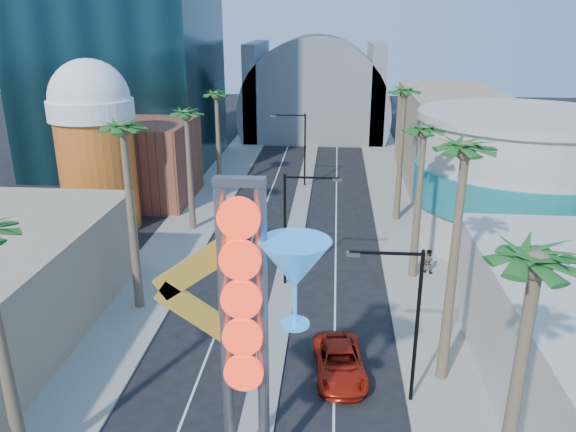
# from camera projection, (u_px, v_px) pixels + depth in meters

# --- Properties ---
(sidewalk_west) EXTENTS (5.00, 100.00, 0.15)m
(sidewalk_west) POSITION_uv_depth(u_px,v_px,m) (201.00, 210.00, 53.91)
(sidewalk_west) COLOR gray
(sidewalk_west) RESTS_ON ground
(sidewalk_east) EXTENTS (5.00, 100.00, 0.15)m
(sidewalk_east) POSITION_uv_depth(u_px,v_px,m) (400.00, 216.00, 52.39)
(sidewalk_east) COLOR gray
(sidewalk_east) RESTS_ON ground
(median) EXTENTS (1.60, 84.00, 0.15)m
(median) POSITION_uv_depth(u_px,v_px,m) (301.00, 203.00, 55.96)
(median) COLOR gray
(median) RESTS_ON ground
(brick_filler_west) EXTENTS (10.00, 10.00, 8.00)m
(brick_filler_west) POSITION_uv_depth(u_px,v_px,m) (141.00, 161.00, 55.92)
(brick_filler_west) COLOR brown
(brick_filler_west) RESTS_ON ground
(filler_east) EXTENTS (10.00, 20.00, 10.00)m
(filler_east) POSITION_uv_depth(u_px,v_px,m) (450.00, 137.00, 62.42)
(filler_east) COLOR tan
(filler_east) RESTS_ON ground
(beer_mug) EXTENTS (7.00, 7.00, 14.50)m
(beer_mug) POSITION_uv_depth(u_px,v_px,m) (95.00, 140.00, 47.20)
(beer_mug) COLOR #C44E1A
(beer_mug) RESTS_ON ground
(turquoise_building) EXTENTS (16.60, 16.60, 10.60)m
(turquoise_building) POSITION_uv_depth(u_px,v_px,m) (518.00, 179.00, 45.28)
(turquoise_building) COLOR #B3A797
(turquoise_building) RESTS_ON ground
(canopy) EXTENTS (22.00, 16.00, 22.00)m
(canopy) POSITION_uv_depth(u_px,v_px,m) (315.00, 108.00, 86.44)
(canopy) COLOR slate
(canopy) RESTS_ON ground
(neon_sign) EXTENTS (6.53, 2.60, 12.55)m
(neon_sign) POSITION_uv_depth(u_px,v_px,m) (265.00, 316.00, 20.59)
(neon_sign) COLOR gray
(neon_sign) RESTS_ON ground
(streetlight_0) EXTENTS (3.79, 0.25, 8.00)m
(streetlight_0) POSITION_uv_depth(u_px,v_px,m) (293.00, 219.00, 37.41)
(streetlight_0) COLOR black
(streetlight_0) RESTS_ON ground
(streetlight_1) EXTENTS (3.79, 0.25, 8.00)m
(streetlight_1) POSITION_uv_depth(u_px,v_px,m) (300.00, 143.00, 60.02)
(streetlight_1) COLOR black
(streetlight_1) RESTS_ON ground
(streetlight_2) EXTENTS (3.45, 0.25, 8.00)m
(streetlight_2) POSITION_uv_depth(u_px,v_px,m) (407.00, 313.00, 25.68)
(streetlight_2) COLOR black
(streetlight_2) RESTS_ON ground
(palm_1) EXTENTS (2.40, 2.40, 12.70)m
(palm_1) POSITION_uv_depth(u_px,v_px,m) (124.00, 142.00, 32.42)
(palm_1) COLOR brown
(palm_1) RESTS_ON ground
(palm_2) EXTENTS (2.40, 2.40, 11.20)m
(palm_2) POSITION_uv_depth(u_px,v_px,m) (187.00, 122.00, 46.01)
(palm_2) COLOR brown
(palm_2) RESTS_ON ground
(palm_3) EXTENTS (2.40, 2.40, 11.20)m
(palm_3) POSITION_uv_depth(u_px,v_px,m) (216.00, 101.00, 57.27)
(palm_3) COLOR brown
(palm_3) RESTS_ON ground
(palm_4) EXTENTS (2.40, 2.40, 12.20)m
(palm_4) POSITION_uv_depth(u_px,v_px,m) (533.00, 285.00, 16.13)
(palm_4) COLOR brown
(palm_4) RESTS_ON ground
(palm_5) EXTENTS (2.40, 2.40, 13.20)m
(palm_5) POSITION_uv_depth(u_px,v_px,m) (464.00, 167.00, 25.21)
(palm_5) COLOR brown
(palm_5) RESTS_ON ground
(palm_6) EXTENTS (2.40, 2.40, 11.70)m
(palm_6) POSITION_uv_depth(u_px,v_px,m) (423.00, 141.00, 36.92)
(palm_6) COLOR brown
(palm_6) RESTS_ON ground
(palm_7) EXTENTS (2.40, 2.40, 12.70)m
(palm_7) POSITION_uv_depth(u_px,v_px,m) (404.00, 101.00, 47.88)
(palm_7) COLOR brown
(palm_7) RESTS_ON ground
(red_pickup) EXTENTS (3.04, 5.62, 1.50)m
(red_pickup) POSITION_uv_depth(u_px,v_px,m) (340.00, 362.00, 29.08)
(red_pickup) COLOR #B31D0D
(red_pickup) RESTS_ON ground
(pedestrian_b) EXTENTS (1.08, 1.00, 1.78)m
(pedestrian_b) POSITION_uv_depth(u_px,v_px,m) (428.00, 261.00, 40.38)
(pedestrian_b) COLOR gray
(pedestrian_b) RESTS_ON sidewalk_east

